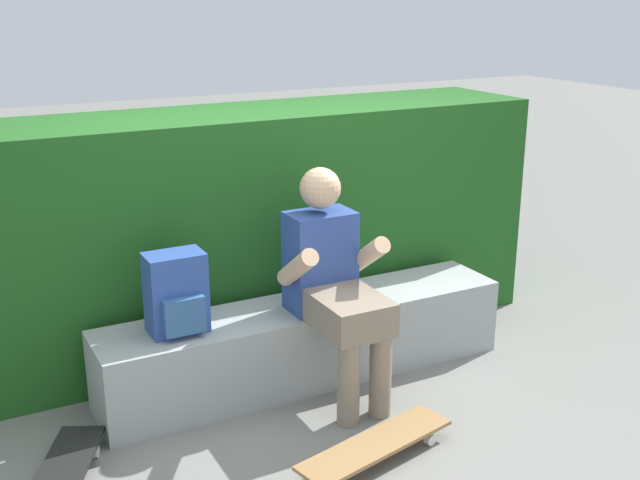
{
  "coord_description": "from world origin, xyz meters",
  "views": [
    {
      "loc": [
        -1.73,
        -3.05,
        2.01
      ],
      "look_at": [
        0.16,
        0.54,
        0.71
      ],
      "focal_mm": 43.98,
      "sensor_mm": 36.0,
      "label": 1
    }
  ],
  "objects_px": {
    "bench_main": "(306,341)",
    "skateboard_beside_bench": "(59,480)",
    "backpack_on_bench": "(177,295)",
    "person_skater": "(333,280)",
    "skateboard_near_person": "(376,445)"
  },
  "relations": [
    {
      "from": "bench_main",
      "to": "skateboard_beside_bench",
      "type": "bearing_deg",
      "value": -161.51
    },
    {
      "from": "backpack_on_bench",
      "to": "bench_main",
      "type": "bearing_deg",
      "value": 0.77
    },
    {
      "from": "person_skater",
      "to": "skateboard_near_person",
      "type": "distance_m",
      "value": 0.86
    },
    {
      "from": "person_skater",
      "to": "skateboard_near_person",
      "type": "height_order",
      "value": "person_skater"
    },
    {
      "from": "person_skater",
      "to": "skateboard_beside_bench",
      "type": "relative_size",
      "value": 1.45
    },
    {
      "from": "bench_main",
      "to": "backpack_on_bench",
      "type": "height_order",
      "value": "backpack_on_bench"
    },
    {
      "from": "skateboard_near_person",
      "to": "bench_main",
      "type": "bearing_deg",
      "value": 84.11
    },
    {
      "from": "skateboard_near_person",
      "to": "skateboard_beside_bench",
      "type": "distance_m",
      "value": 1.36
    },
    {
      "from": "person_skater",
      "to": "backpack_on_bench",
      "type": "distance_m",
      "value": 0.78
    },
    {
      "from": "skateboard_near_person",
      "to": "skateboard_beside_bench",
      "type": "height_order",
      "value": "same"
    },
    {
      "from": "skateboard_beside_bench",
      "to": "backpack_on_bench",
      "type": "relative_size",
      "value": 2.02
    },
    {
      "from": "skateboard_near_person",
      "to": "skateboard_beside_bench",
      "type": "bearing_deg",
      "value": 163.18
    },
    {
      "from": "person_skater",
      "to": "skateboard_beside_bench",
      "type": "xyz_separation_m",
      "value": [
        -1.44,
        -0.26,
        -0.55
      ]
    },
    {
      "from": "bench_main",
      "to": "person_skater",
      "type": "height_order",
      "value": "person_skater"
    },
    {
      "from": "person_skater",
      "to": "backpack_on_bench",
      "type": "height_order",
      "value": "person_skater"
    }
  ]
}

